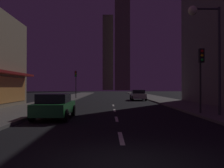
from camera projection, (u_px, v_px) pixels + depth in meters
ground_plane at (112, 99)px, 37.59m from camera, size 78.00×136.00×0.10m
sidewalk_right at (157, 98)px, 37.68m from camera, size 4.00×76.00×0.15m
sidewalk_left at (66, 99)px, 37.50m from camera, size 4.00×76.00×0.15m
lane_marking_center at (117, 119)px, 13.99m from camera, size 0.16×23.00×0.01m
skyscraper_distant_tall at (108, 53)px, 152.62m from camera, size 6.52×5.49×46.36m
skyscraper_distant_mid at (122, 41)px, 138.14m from camera, size 8.35×5.80×55.38m
car_parked_near at (55, 106)px, 14.22m from camera, size 1.98×4.24×1.45m
car_parked_far at (138, 95)px, 33.94m from camera, size 1.98×4.24×1.45m
fire_hydrant_far_left at (59, 100)px, 26.73m from camera, size 0.42×0.30×0.65m
traffic_light_near_right at (201, 66)px, 15.74m from camera, size 0.32×0.48×4.20m
traffic_light_far_left at (76, 78)px, 37.31m from camera, size 0.32×0.48×4.20m
street_lamp_right at (206, 33)px, 14.70m from camera, size 1.96×0.56×6.58m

